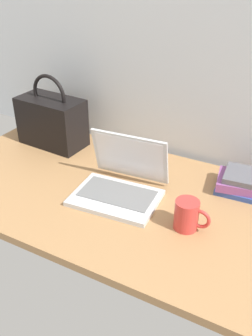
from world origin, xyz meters
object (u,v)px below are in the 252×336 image
object	(u,v)px
coffee_mug	(188,215)
book_stack	(244,183)
laptop	(121,183)
handbag	(52,121)

from	to	relation	value
coffee_mug	book_stack	bearing A→B (deg)	69.74
coffee_mug	book_stack	xyz separation A→B (m)	(0.11, 0.31, -0.02)
laptop	coffee_mug	world-z (taller)	laptop
handbag	book_stack	distance (m)	0.88
laptop	book_stack	world-z (taller)	laptop
laptop	book_stack	size ratio (longest dim) A/B	1.48
handbag	coffee_mug	bearing A→B (deg)	-20.31
book_stack	laptop	bearing A→B (deg)	-149.42
laptop	book_stack	xyz separation A→B (m)	(0.40, 0.24, -0.01)
coffee_mug	book_stack	size ratio (longest dim) A/B	0.55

